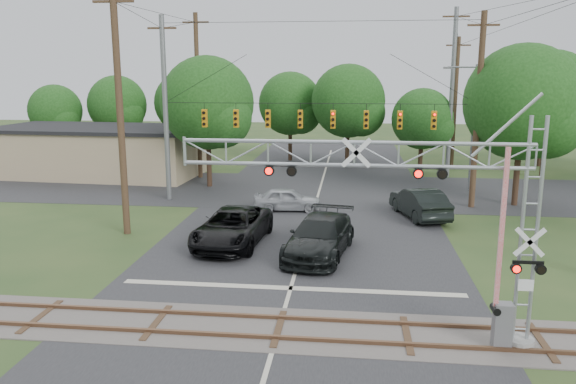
# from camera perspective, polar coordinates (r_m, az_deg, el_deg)

# --- Properties ---
(ground) EXTENTS (160.00, 160.00, 0.00)m
(ground) POSITION_cam_1_polar(r_m,az_deg,el_deg) (16.55, -1.90, -16.81)
(ground) COLOR #2A431E
(ground) RESTS_ON ground
(road_main) EXTENTS (14.00, 90.00, 0.02)m
(road_main) POSITION_cam_1_polar(r_m,az_deg,el_deg) (25.71, 1.37, -6.10)
(road_main) COLOR #28282A
(road_main) RESTS_ON ground
(road_cross) EXTENTS (90.00, 12.00, 0.02)m
(road_cross) POSITION_cam_1_polar(r_m,az_deg,el_deg) (39.23, 3.22, 0.19)
(road_cross) COLOR #28282A
(road_cross) RESTS_ON ground
(railroad_track) EXTENTS (90.00, 3.20, 0.17)m
(railroad_track) POSITION_cam_1_polar(r_m,az_deg,el_deg) (18.30, -0.96, -13.74)
(railroad_track) COLOR #544D49
(railroad_track) RESTS_ON ground
(crossing_gantry) EXTENTS (10.50, 0.87, 6.85)m
(crossing_gantry) POSITION_cam_1_polar(r_m,az_deg,el_deg) (16.54, 13.35, -1.34)
(crossing_gantry) COLOR gray
(crossing_gantry) RESTS_ON ground
(traffic_signal_span) EXTENTS (19.34, 0.36, 11.50)m
(traffic_signal_span) POSITION_cam_1_polar(r_m,az_deg,el_deg) (34.46, 4.37, 8.01)
(traffic_signal_span) COLOR slate
(traffic_signal_span) RESTS_ON ground
(pickup_black) EXTENTS (3.28, 6.29, 1.69)m
(pickup_black) POSITION_cam_1_polar(r_m,az_deg,el_deg) (26.76, -5.66, -3.57)
(pickup_black) COLOR black
(pickup_black) RESTS_ON ground
(car_dark) EXTENTS (3.38, 6.26, 1.72)m
(car_dark) POSITION_cam_1_polar(r_m,az_deg,el_deg) (25.11, 3.24, -4.53)
(car_dark) COLOR black
(car_dark) RESTS_ON ground
(sedan_silver) EXTENTS (4.10, 1.89, 1.36)m
(sedan_silver) POSITION_cam_1_polar(r_m,az_deg,el_deg) (33.28, -0.04, -0.73)
(sedan_silver) COLOR #A0A3A7
(sedan_silver) RESTS_ON ground
(suv_dark) EXTENTS (3.15, 5.43, 1.69)m
(suv_dark) POSITION_cam_1_polar(r_m,az_deg,el_deg) (32.50, 13.21, -1.06)
(suv_dark) COLOR black
(suv_dark) RESTS_ON ground
(commercial_building) EXTENTS (17.04, 9.47, 3.86)m
(commercial_building) POSITION_cam_1_polar(r_m,az_deg,el_deg) (47.67, -18.69, 4.01)
(commercial_building) COLOR tan
(commercial_building) RESTS_ON ground
(streetlight) EXTENTS (2.30, 0.24, 8.61)m
(streetlight) POSITION_cam_1_polar(r_m,az_deg,el_deg) (40.71, 18.08, 6.89)
(streetlight) COLOR slate
(streetlight) RESTS_ON ground
(utility_poles) EXTENTS (24.04, 27.01, 12.89)m
(utility_poles) POSITION_cam_1_polar(r_m,az_deg,el_deg) (36.95, 7.48, 9.00)
(utility_poles) COLOR #402C1D
(utility_poles) RESTS_ON ground
(treeline) EXTENTS (57.39, 23.41, 9.82)m
(treeline) POSITION_cam_1_polar(r_m,az_deg,el_deg) (46.67, 9.00, 8.97)
(treeline) COLOR #372519
(treeline) RESTS_ON ground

